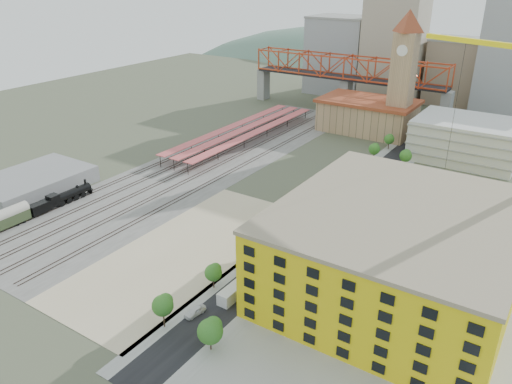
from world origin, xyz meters
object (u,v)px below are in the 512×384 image
Objects in this scene: locomotive at (63,198)px; site_trailer_a at (236,290)px; car_0 at (195,312)px; construction_building at (397,251)px; clock_tower at (404,64)px; site_trailer_b at (264,267)px; site_trailer_d at (308,229)px; site_trailer_c at (304,233)px.

locomotive reaches higher than site_trailer_a.
site_trailer_a is at bearing 81.99° from car_0.
construction_building is 33.52m from site_trailer_a.
site_trailer_a is (8.00, -119.56, -27.34)m from clock_tower.
site_trailer_a is 2.13× the size of car_0.
site_trailer_b is 2.04× the size of car_0.
site_trailer_a is 1.03× the size of site_trailer_d.
construction_building is (34.00, -99.99, -19.29)m from clock_tower.
site_trailer_b is at bearing 90.93° from car_0.
site_trailer_a is at bearing -86.17° from clock_tower.
site_trailer_c is at bearing -98.01° from site_trailer_d.
construction_building reaches higher than site_trailer_d.
car_0 is at bearing -15.75° from locomotive.
locomotive is 2.43× the size of site_trailer_c.
locomotive is 66.04m from site_trailer_b.
car_0 is (-3.00, -19.96, -0.51)m from site_trailer_b.
construction_building reaches higher than site_trailer_c.
site_trailer_d is at bearing 86.37° from site_trailer_c.
site_trailer_a is 1.04× the size of site_trailer_b.
clock_tower is 122.91m from site_trailer_a.
clock_tower is at bearing 94.46° from site_trailer_a.
clock_tower is 2.48× the size of locomotive.
car_0 is (-3.00, -40.86, -0.52)m from site_trailer_d.
car_0 is (-3.00, -9.52, -0.56)m from site_trailer_a.
site_trailer_a is at bearing -98.01° from site_trailer_d.
site_trailer_c is (0.00, 18.47, -0.12)m from site_trailer_b.
clock_tower reaches higher than site_trailer_a.
site_trailer_a is 28.91m from site_trailer_c.
site_trailer_d reaches higher than site_trailer_c.
construction_building is 5.12× the size of site_trailer_a.
site_trailer_d is at bearing 95.28° from car_0.
construction_building is 28.83m from site_trailer_c.
clock_tower is 1.03× the size of construction_building.
site_trailer_d is 40.97m from car_0.
site_trailer_b reaches higher than site_trailer_c.
locomotive is at bearing -172.98° from construction_building.
site_trailer_c is at bearing 80.90° from site_trailer_b.
clock_tower is at bearing 91.41° from site_trailer_c.
construction_building reaches higher than site_trailer_a.
construction_building is 2.41× the size of locomotive.
car_0 is (63.00, -17.76, -1.17)m from locomotive.
site_trailer_d reaches higher than site_trailer_b.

